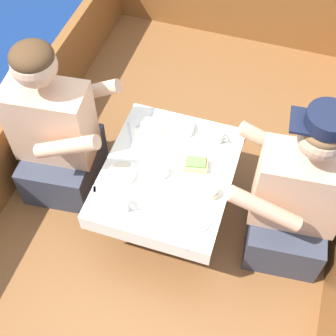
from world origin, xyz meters
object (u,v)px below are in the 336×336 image
Objects in this scene: coffee_cup_port at (217,137)px; coffee_cup_starboard at (123,205)px; person_starboard at (294,200)px; sandwich at (196,164)px; tin_can at (211,192)px; person_port at (56,135)px.

coffee_cup_starboard is at bearing -120.52° from coffee_cup_port.
sandwich is at bearing -9.45° from person_starboard.
coffee_cup_starboard is 1.33× the size of tin_can.
sandwich is at bearing 51.67° from coffee_cup_starboard.
tin_can is at bearing -13.48° from person_port.
coffee_cup_starboard is at bearing -152.50° from tin_can.
coffee_cup_port is 1.07× the size of coffee_cup_starboard.
person_port reaches higher than coffee_cup_port.
coffee_cup_port reaches higher than sandwich.
coffee_cup_port is 1.42× the size of tin_can.
person_port is 14.20× the size of tin_can.
sandwich reaches higher than tin_can.
person_port is 0.82m from coffee_cup_port.
person_port is at bearing 172.69° from tin_can.
coffee_cup_starboard is at bearing 15.66° from person_starboard.
coffee_cup_starboard reaches higher than tin_can.
tin_can is (0.11, -0.13, -0.00)m from sandwich.
sandwich is (-0.49, 0.04, 0.03)m from person_starboard.
person_starboard is at bearing -28.59° from coffee_cup_port.
person_port is at bearing -164.33° from coffee_cup_port.
person_starboard reaches higher than sandwich.
person_starboard is 0.49m from coffee_cup_port.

